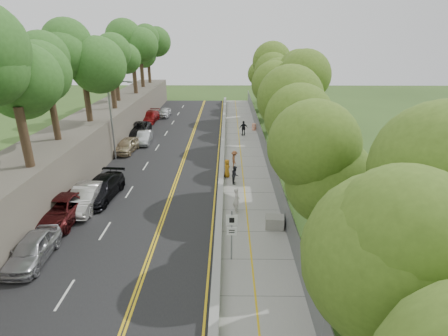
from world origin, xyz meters
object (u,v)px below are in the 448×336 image
(construction_barrel, at_px, (254,127))
(person_far, at_px, (244,128))
(car_1, at_px, (86,197))
(concrete_block, at_px, (275,222))
(car_0, at_px, (32,249))
(signpost, at_px, (232,230))
(painter_0, at_px, (227,168))
(streetlight, at_px, (113,115))
(car_2, at_px, (60,210))

(construction_barrel, height_order, person_far, person_far)
(car_1, bearing_deg, concrete_block, -11.30)
(car_1, xyz_separation_m, person_far, (12.37, 19.82, 0.11))
(concrete_block, distance_m, car_0, 14.55)
(signpost, xyz_separation_m, car_1, (-10.62, 6.29, -1.09))
(painter_0, bearing_deg, streetlight, 62.79)
(streetlight, relative_size, construction_barrel, 9.15)
(car_2, bearing_deg, construction_barrel, 62.14)
(signpost, relative_size, car_2, 0.53)
(car_2, bearing_deg, signpost, -16.85)
(car_0, bearing_deg, streetlight, 88.91)
(concrete_block, height_order, car_0, car_0)
(construction_barrel, distance_m, concrete_block, 25.21)
(signpost, xyz_separation_m, car_0, (-11.16, -0.23, -1.16))
(painter_0, bearing_deg, car_2, 120.66)
(streetlight, distance_m, construction_barrel, 19.32)
(car_1, bearing_deg, streetlight, 94.90)
(person_far, bearing_deg, construction_barrel, -132.95)
(concrete_block, bearing_deg, streetlight, 136.91)
(streetlight, xyz_separation_m, painter_0, (11.21, -4.65, -3.77))
(construction_barrel, bearing_deg, painter_0, -102.21)
(car_1, distance_m, car_2, 2.22)
(car_1, height_order, painter_0, car_1)
(streetlight, height_order, construction_barrel, streetlight)
(concrete_block, xyz_separation_m, car_2, (-14.53, 0.76, 0.41))
(painter_0, bearing_deg, construction_barrel, -16.87)
(signpost, height_order, car_2, signpost)
(car_0, bearing_deg, signpost, -1.07)
(streetlight, relative_size, car_2, 1.36)
(construction_barrel, bearing_deg, signpost, -96.45)
(streetlight, bearing_deg, car_0, -88.84)
(construction_barrel, bearing_deg, person_far, -119.48)
(construction_barrel, bearing_deg, car_0, -116.43)
(construction_barrel, distance_m, person_far, 3.09)
(construction_barrel, height_order, painter_0, painter_0)
(signpost, bearing_deg, car_2, 159.66)
(car_2, bearing_deg, concrete_block, 0.48)
(car_2, distance_m, person_far, 25.58)
(streetlight, relative_size, car_1, 1.57)
(car_2, relative_size, painter_0, 3.60)
(concrete_block, relative_size, person_far, 0.64)
(streetlight, xyz_separation_m, concrete_block, (14.39, -13.46, -4.19))
(streetlight, distance_m, concrete_block, 20.15)
(car_2, bearing_deg, person_far, 61.91)
(streetlight, distance_m, car_2, 13.25)
(signpost, xyz_separation_m, painter_0, (-0.30, 12.36, -1.09))
(concrete_block, relative_size, painter_0, 0.73)
(signpost, height_order, car_1, signpost)
(construction_barrel, distance_m, car_1, 26.41)
(streetlight, distance_m, painter_0, 12.71)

